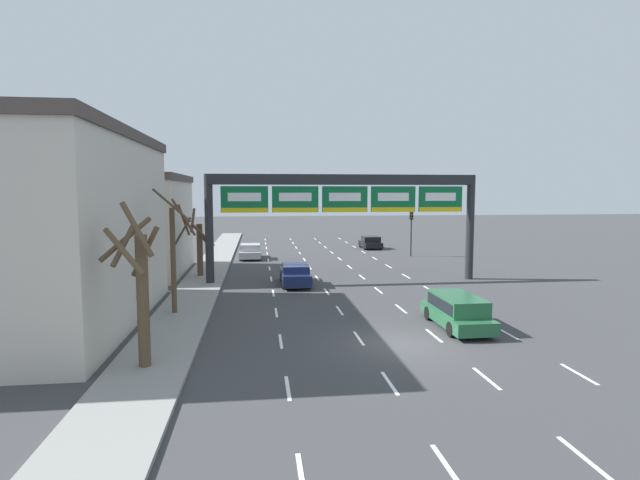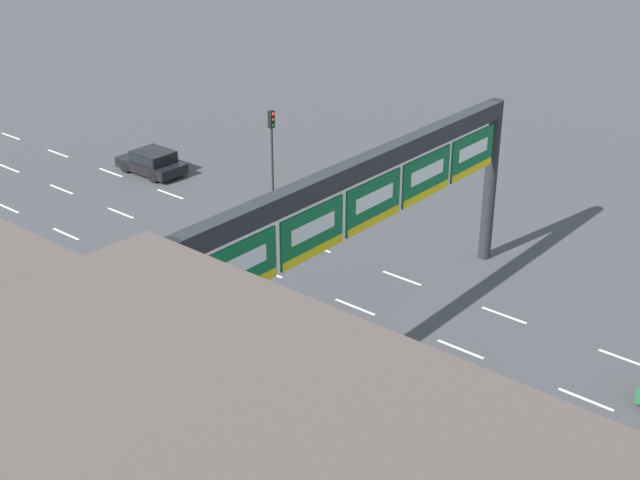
# 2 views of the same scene
# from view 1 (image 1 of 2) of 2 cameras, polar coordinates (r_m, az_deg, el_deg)

# --- Properties ---
(ground_plane) EXTENTS (220.00, 220.00, 0.00)m
(ground_plane) POSITION_cam_1_polar(r_m,az_deg,el_deg) (21.00, 9.52, -11.65)
(ground_plane) COLOR #3D3D3F
(sidewalk_left) EXTENTS (2.80, 110.00, 0.15)m
(sidewalk_left) POSITION_cam_1_polar(r_m,az_deg,el_deg) (20.52, -17.92, -12.04)
(sidewalk_left) COLOR gray
(sidewalk_left) RESTS_ON ground_plane
(lane_dashes) EXTENTS (10.02, 67.00, 0.01)m
(lane_dashes) POSITION_cam_1_polar(r_m,az_deg,el_deg) (33.79, 2.96, -5.02)
(lane_dashes) COLOR white
(lane_dashes) RESTS_ON ground_plane
(sign_gantry) EXTENTS (18.66, 0.70, 7.36)m
(sign_gantry) POSITION_cam_1_polar(r_m,az_deg,el_deg) (34.01, 2.78, 4.78)
(sign_gantry) COLOR #232628
(sign_gantry) RESTS_ON ground_plane
(building_far) EXTENTS (12.33, 10.99, 7.47)m
(building_far) POSITION_cam_1_polar(r_m,az_deg,el_deg) (40.57, -23.80, 1.60)
(building_far) COLOR beige
(building_far) RESTS_ON ground_plane
(car_navy) EXTENTS (1.86, 4.81, 1.41)m
(car_navy) POSITION_cam_1_polar(r_m,az_deg,el_deg) (33.30, -2.86, -3.87)
(car_navy) COLOR #19234C
(car_navy) RESTS_ON ground_plane
(suv_green) EXTENTS (1.88, 4.80, 1.49)m
(suv_green) POSITION_cam_1_polar(r_m,az_deg,el_deg) (23.77, 15.40, -7.65)
(suv_green) COLOR #235B38
(suv_green) RESTS_ON ground_plane
(car_silver) EXTENTS (1.96, 4.19, 1.39)m
(car_silver) POSITION_cam_1_polar(r_m,az_deg,el_deg) (46.65, -7.96, -1.24)
(car_silver) COLOR #B7B7BC
(car_silver) RESTS_ON ground_plane
(car_black) EXTENTS (1.97, 4.00, 1.36)m
(car_black) POSITION_cam_1_polar(r_m,az_deg,el_deg) (54.94, 5.80, -0.22)
(car_black) COLOR black
(car_black) RESTS_ON ground_plane
(traffic_light_near_gantry) EXTENTS (0.30, 0.35, 4.45)m
(traffic_light_near_gantry) POSITION_cam_1_polar(r_m,az_deg,el_deg) (48.64, 10.40, 1.89)
(traffic_light_near_gantry) COLOR black
(traffic_light_near_gantry) RESTS_ON ground_plane
(tree_bare_closest) EXTENTS (2.02, 2.62, 5.72)m
(tree_bare_closest) POSITION_cam_1_polar(r_m,az_deg,el_deg) (18.20, -19.96, -4.65)
(tree_bare_closest) COLOR brown
(tree_bare_closest) RESTS_ON sidewalk_left
(tree_bare_second) EXTENTS (1.87, 2.06, 6.21)m
(tree_bare_second) POSITION_cam_1_polar(r_m,az_deg,el_deg) (25.74, -16.25, -1.13)
(tree_bare_second) COLOR brown
(tree_bare_second) RESTS_ON sidewalk_left
(tree_bare_third) EXTENTS (1.76, 1.76, 4.87)m
(tree_bare_third) POSITION_cam_1_polar(r_m,az_deg,el_deg) (36.89, -13.57, -0.59)
(tree_bare_third) COLOR brown
(tree_bare_third) RESTS_ON sidewalk_left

